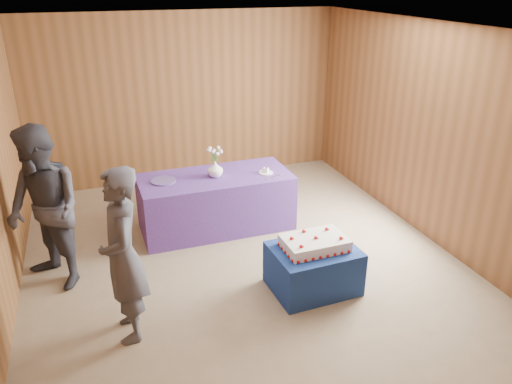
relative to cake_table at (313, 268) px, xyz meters
name	(u,v)px	position (x,y,z in m)	size (l,w,h in m)	color
ground	(244,264)	(-0.56, 0.71, -0.25)	(6.00, 6.00, 0.00)	gray
room_shell	(243,118)	(-0.56, 0.71, 1.55)	(5.04, 6.04, 2.72)	brown
cake_table	(313,268)	(0.00, 0.00, 0.00)	(0.90, 0.70, 0.50)	navy
serving_table	(216,202)	(-0.62, 1.76, 0.12)	(2.00, 0.90, 0.75)	#653799
sheet_cake	(314,243)	(0.00, 0.01, 0.31)	(0.72, 0.50, 0.16)	white
vase	(215,169)	(-0.62, 1.74, 0.60)	(0.20, 0.20, 0.21)	white
flower_spray	(215,151)	(-0.62, 1.74, 0.85)	(0.21, 0.21, 0.16)	#2C692A
platter	(163,181)	(-1.30, 1.79, 0.51)	(0.32, 0.32, 0.02)	#54468C
plate	(266,172)	(0.05, 1.65, 0.51)	(0.19, 0.19, 0.01)	white
cake_slice	(266,170)	(0.05, 1.64, 0.54)	(0.09, 0.09, 0.08)	white
knife	(273,177)	(0.09, 1.47, 0.50)	(0.26, 0.02, 0.00)	silver
guest_left	(123,256)	(-1.97, -0.11, 0.60)	(0.62, 0.41, 1.70)	#3D3D48
guest_right	(45,210)	(-2.66, 1.03, 0.66)	(0.88, 0.69, 1.82)	#34343E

